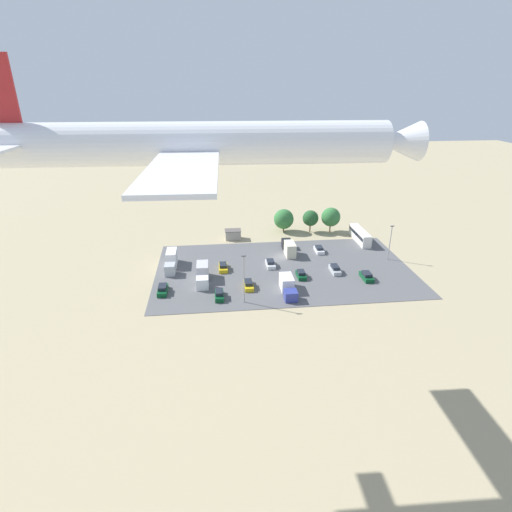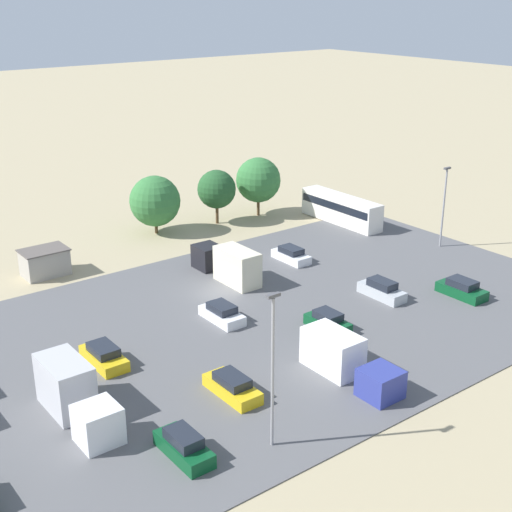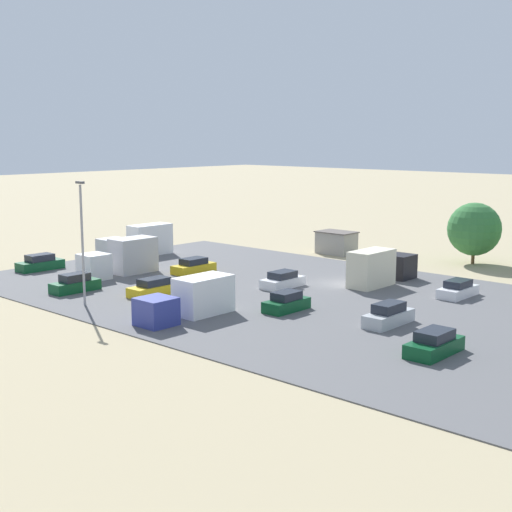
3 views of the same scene
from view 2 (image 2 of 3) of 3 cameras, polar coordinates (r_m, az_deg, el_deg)
ground_plane at (r=65.81m, az=-3.08°, el=-3.10°), size 400.00×400.00×0.00m
parking_lot_surface at (r=60.75m, az=0.61°, el=-5.14°), size 59.19×34.78×0.08m
shed_building at (r=72.67m, az=-16.55°, el=-0.47°), size 4.46×3.16×2.66m
bus at (r=85.83m, az=6.82°, el=3.82°), size 2.46×11.49×3.23m
parked_car_0 at (r=49.96m, az=-1.92°, el=-10.41°), size 1.88×4.73×1.52m
parked_car_2 at (r=54.91m, az=-12.08°, el=-7.83°), size 1.97×4.62×1.51m
parked_car_3 at (r=65.72m, az=10.03°, el=-2.70°), size 1.75×4.62×1.66m
parked_car_4 at (r=73.42m, az=2.83°, el=0.07°), size 1.89×4.35×1.47m
parked_car_5 at (r=59.15m, az=5.76°, el=-5.26°), size 1.83×4.02×1.56m
parked_car_6 at (r=67.66m, az=16.14°, el=-2.56°), size 1.99×4.54×1.59m
parked_car_7 at (r=44.36m, az=-5.80°, el=-14.90°), size 1.75×4.43×1.64m
parked_car_8 at (r=60.39m, az=-2.74°, el=-4.63°), size 1.96×4.39×1.49m
parked_truck_0 at (r=52.14m, az=7.17°, el=-8.23°), size 2.55×8.31×2.95m
parked_truck_1 at (r=68.52m, az=-2.21°, el=-0.62°), size 2.35×8.76×3.37m
parked_truck_2 at (r=48.55m, az=-14.33°, el=-10.75°), size 2.55×8.29×3.55m
tree_near_shed at (r=81.76m, az=-8.09°, el=4.37°), size 5.79×5.79×6.72m
tree_apron_mid at (r=87.43m, az=0.18°, el=6.10°), size 5.49×5.49×7.24m
tree_apron_far at (r=84.49m, az=-3.17°, el=5.35°), size 4.57×4.57×6.51m
light_pole_lot_centre at (r=78.74m, az=14.80°, el=4.07°), size 0.90×0.28×8.80m
light_pole_lot_edge at (r=42.50m, az=1.34°, el=-8.78°), size 0.90×0.28×10.16m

